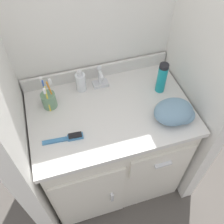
# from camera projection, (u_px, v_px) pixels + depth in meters

# --- Properties ---
(ground_plane) EXTENTS (6.00, 6.00, 0.00)m
(ground_plane) POSITION_uv_depth(u_px,v_px,m) (111.00, 175.00, 2.00)
(ground_plane) COLOR #4C4742
(wall_back) EXTENTS (1.07, 0.08, 2.20)m
(wall_back) POSITION_uv_depth(u_px,v_px,m) (92.00, 30.00, 1.35)
(wall_back) COLOR silver
(wall_back) RESTS_ON ground_plane
(wall_right) EXTENTS (0.08, 0.67, 2.20)m
(wall_right) POSITION_uv_depth(u_px,v_px,m) (206.00, 51.00, 1.23)
(wall_right) COLOR silver
(wall_right) RESTS_ON ground_plane
(vanity) EXTENTS (0.89, 0.60, 0.82)m
(vanity) POSITION_uv_depth(u_px,v_px,m) (111.00, 148.00, 1.66)
(vanity) COLOR silver
(vanity) RESTS_ON ground_plane
(backsplash) EXTENTS (0.89, 0.02, 0.08)m
(backsplash) POSITION_uv_depth(u_px,v_px,m) (97.00, 71.00, 1.50)
(backsplash) COLOR silver
(backsplash) RESTS_ON vanity
(sink_faucet) EXTENTS (0.09, 0.09, 0.14)m
(sink_faucet) POSITION_uv_depth(u_px,v_px,m) (100.00, 79.00, 1.45)
(sink_faucet) COLOR silver
(sink_faucet) RESTS_ON vanity
(toothbrush_cup) EXTENTS (0.08, 0.09, 0.19)m
(toothbrush_cup) POSITION_uv_depth(u_px,v_px,m) (49.00, 99.00, 1.34)
(toothbrush_cup) COLOR gray
(toothbrush_cup) RESTS_ON vanity
(soap_dispenser) EXTENTS (0.06, 0.06, 0.14)m
(soap_dispenser) POSITION_uv_depth(u_px,v_px,m) (81.00, 82.00, 1.42)
(soap_dispenser) COLOR white
(soap_dispenser) RESTS_ON vanity
(shaving_cream_can) EXTENTS (0.05, 0.05, 0.19)m
(shaving_cream_can) POSITION_uv_depth(u_px,v_px,m) (162.00, 78.00, 1.39)
(shaving_cream_can) COLOR teal
(shaving_cream_can) RESTS_ON vanity
(hairbrush) EXTENTS (0.20, 0.04, 0.03)m
(hairbrush) POSITION_uv_depth(u_px,v_px,m) (69.00, 138.00, 1.24)
(hairbrush) COLOR teal
(hairbrush) RESTS_ON vanity
(hand_towel) EXTENTS (0.22, 0.17, 0.11)m
(hand_towel) POSITION_uv_depth(u_px,v_px,m) (176.00, 112.00, 1.29)
(hand_towel) COLOR #6B8EA8
(hand_towel) RESTS_ON vanity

